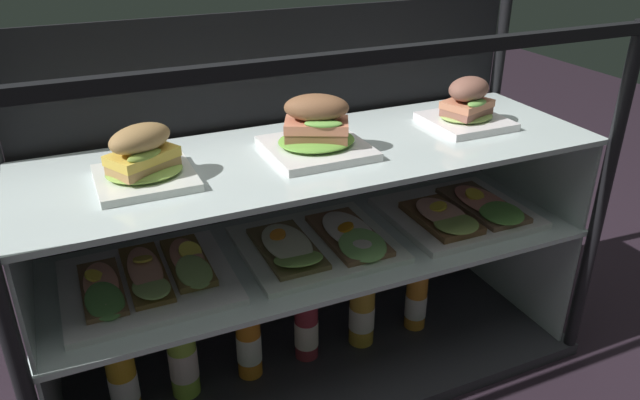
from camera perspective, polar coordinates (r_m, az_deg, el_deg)
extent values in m
cube|color=black|center=(1.63, 0.00, -15.76)|extent=(6.00, 6.00, 0.02)
cube|color=#323238|center=(1.61, 0.00, -15.08)|extent=(1.28, 0.45, 0.03)
cylinder|color=black|center=(1.11, -26.64, -12.71)|extent=(0.03, 0.03, 0.86)
cylinder|color=black|center=(1.57, 24.69, -0.67)|extent=(0.03, 0.03, 0.86)
cylinder|color=black|center=(1.47, -26.61, -2.98)|extent=(0.03, 0.03, 0.86)
cylinder|color=black|center=(1.84, 15.37, 4.67)|extent=(0.03, 0.03, 0.86)
cube|color=black|center=(1.05, 4.79, 13.23)|extent=(1.25, 0.02, 0.02)
cube|color=black|center=(1.55, -3.33, 2.06)|extent=(1.22, 0.01, 0.83)
cube|color=silver|center=(1.42, -23.88, -15.11)|extent=(0.01, 0.39, 0.32)
cube|color=silver|center=(1.79, 18.09, -4.82)|extent=(0.01, 0.39, 0.32)
cube|color=silver|center=(1.41, 0.00, -4.52)|extent=(1.24, 0.40, 0.01)
cube|color=silver|center=(1.26, -26.20, -5.25)|extent=(0.01, 0.39, 0.22)
cube|color=silver|center=(1.67, 19.43, 3.58)|extent=(0.01, 0.39, 0.22)
cube|color=silver|center=(1.30, 0.00, 4.39)|extent=(1.24, 0.40, 0.01)
cube|color=white|center=(1.20, -15.99, 2.00)|extent=(0.18, 0.18, 0.02)
ellipsoid|color=#94BE4F|center=(1.19, -16.08, 2.68)|extent=(0.14, 0.12, 0.02)
cube|color=tan|center=(1.19, -16.15, 3.15)|extent=(0.14, 0.12, 0.02)
cube|color=#F0C549|center=(1.18, -16.26, 3.98)|extent=(0.14, 0.13, 0.02)
ellipsoid|color=olive|center=(1.15, -16.08, 4.04)|extent=(0.08, 0.06, 0.02)
ellipsoid|color=#A27A49|center=(1.17, -16.47, 5.55)|extent=(0.15, 0.13, 0.05)
cube|color=white|center=(1.29, -0.32, 4.84)|extent=(0.21, 0.21, 0.02)
ellipsoid|color=#70B041|center=(1.28, -0.32, 5.59)|extent=(0.16, 0.14, 0.02)
cube|color=#9C6642|center=(1.28, -0.33, 6.12)|extent=(0.15, 0.12, 0.02)
cube|color=#E28664|center=(1.27, -0.33, 7.01)|extent=(0.15, 0.13, 0.02)
ellipsoid|color=#7BBE50|center=(1.24, 0.31, 7.15)|extent=(0.08, 0.06, 0.02)
ellipsoid|color=brown|center=(1.26, -0.33, 8.63)|extent=(0.15, 0.13, 0.06)
cube|color=white|center=(1.49, 13.42, 7.15)|extent=(0.18, 0.18, 0.02)
ellipsoid|color=#A3C964|center=(1.49, 13.48, 7.70)|extent=(0.13, 0.11, 0.01)
cube|color=#9B6251|center=(1.48, 13.52, 8.07)|extent=(0.13, 0.11, 0.02)
cube|color=tan|center=(1.48, 13.59, 8.71)|extent=(0.13, 0.11, 0.02)
ellipsoid|color=#75B250|center=(1.45, 14.46, 8.77)|extent=(0.07, 0.05, 0.02)
ellipsoid|color=brown|center=(1.47, 13.74, 10.05)|extent=(0.13, 0.11, 0.06)
cube|color=white|center=(1.31, -15.77, -7.39)|extent=(0.34, 0.30, 0.01)
cube|color=brown|center=(1.30, -19.71, -7.80)|extent=(0.08, 0.21, 0.01)
ellipsoid|color=#558C45|center=(1.24, -19.47, -8.88)|extent=(0.08, 0.11, 0.04)
ellipsoid|color=#EB9880|center=(1.29, -19.79, -7.33)|extent=(0.07, 0.17, 0.01)
cylinder|color=yellow|center=(1.30, -20.35, -6.65)|extent=(0.04, 0.04, 0.02)
cube|color=brown|center=(1.32, -15.98, -6.65)|extent=(0.08, 0.24, 0.01)
ellipsoid|color=#A7CA70|center=(1.25, -15.49, -7.85)|extent=(0.09, 0.13, 0.03)
ellipsoid|color=#EBA287|center=(1.31, -16.04, -6.20)|extent=(0.07, 0.19, 0.01)
cylinder|color=#FBD64C|center=(1.33, -16.23, -5.32)|extent=(0.05, 0.05, 0.01)
cube|color=brown|center=(1.33, -12.25, -5.69)|extent=(0.08, 0.21, 0.01)
ellipsoid|color=#94B364|center=(1.27, -11.68, -6.56)|extent=(0.08, 0.11, 0.04)
ellipsoid|color=#E1947A|center=(1.33, -12.31, -5.19)|extent=(0.07, 0.17, 0.01)
cylinder|color=#F7DC4B|center=(1.33, -12.04, -4.68)|extent=(0.06, 0.06, 0.03)
cube|color=white|center=(1.40, -0.33, -4.20)|extent=(0.34, 0.30, 0.01)
cube|color=brown|center=(1.36, -3.11, -4.52)|extent=(0.12, 0.22, 0.01)
ellipsoid|color=#9ED563|center=(1.30, -2.04, -5.48)|extent=(0.11, 0.12, 0.04)
ellipsoid|color=#E9E9C6|center=(1.35, -3.13, -3.98)|extent=(0.10, 0.18, 0.02)
cylinder|color=orange|center=(1.36, -3.97, -3.27)|extent=(0.05, 0.05, 0.02)
cube|color=brown|center=(1.41, 2.64, -3.29)|extent=(0.12, 0.24, 0.01)
ellipsoid|color=#8BC96D|center=(1.35, 4.00, -4.20)|extent=(0.12, 0.13, 0.04)
ellipsoid|color=white|center=(1.40, 2.66, -2.76)|extent=(0.10, 0.19, 0.02)
cylinder|color=orange|center=(1.39, 2.42, -2.57)|extent=(0.05, 0.05, 0.02)
cube|color=white|center=(1.57, 12.61, -1.20)|extent=(0.34, 0.30, 0.02)
cube|color=brown|center=(1.50, 11.21, -1.62)|extent=(0.12, 0.20, 0.02)
ellipsoid|color=#94AE54|center=(1.45, 12.60, -2.15)|extent=(0.12, 0.12, 0.02)
ellipsoid|color=#E6A48F|center=(1.50, 11.26, -1.10)|extent=(0.10, 0.16, 0.02)
cylinder|color=yellow|center=(1.50, 10.99, -0.61)|extent=(0.05, 0.05, 0.02)
cube|color=brown|center=(1.59, 14.89, -0.44)|extent=(0.12, 0.24, 0.01)
ellipsoid|color=#64A347|center=(1.54, 16.57, -1.14)|extent=(0.13, 0.15, 0.02)
ellipsoid|color=#F3927E|center=(1.59, 14.94, -0.05)|extent=(0.10, 0.19, 0.01)
cylinder|color=yellow|center=(1.59, 14.25, 0.51)|extent=(0.06, 0.06, 0.02)
cylinder|color=gold|center=(1.47, -17.91, -15.88)|extent=(0.06, 0.06, 0.18)
cylinder|color=white|center=(1.48, -17.85, -16.22)|extent=(0.06, 0.06, 0.07)
cylinder|color=gold|center=(1.40, -18.55, -12.47)|extent=(0.03, 0.03, 0.04)
cylinder|color=white|center=(1.38, -18.69, -11.67)|extent=(0.04, 0.04, 0.01)
cylinder|color=#AED948|center=(1.48, -12.69, -14.22)|extent=(0.07, 0.07, 0.20)
cylinder|color=white|center=(1.49, -12.64, -14.59)|extent=(0.07, 0.07, 0.08)
cylinder|color=#C1DA44|center=(1.41, -13.17, -10.51)|extent=(0.04, 0.04, 0.04)
cylinder|color=black|center=(1.40, -13.28, -9.66)|extent=(0.04, 0.04, 0.01)
cylinder|color=orange|center=(1.51, -6.67, -13.16)|extent=(0.06, 0.06, 0.18)
cylinder|color=white|center=(1.52, -6.65, -13.47)|extent=(0.06, 0.06, 0.07)
cylinder|color=orange|center=(1.45, -6.89, -9.92)|extent=(0.03, 0.03, 0.03)
cylinder|color=white|center=(1.44, -6.93, -9.22)|extent=(0.03, 0.03, 0.01)
cylinder|color=#9B2D38|center=(1.56, -1.29, -11.83)|extent=(0.06, 0.06, 0.17)
cylinder|color=#F2DECC|center=(1.57, -1.28, -12.29)|extent=(0.06, 0.06, 0.07)
cylinder|color=maroon|center=(1.50, -1.33, -8.63)|extent=(0.03, 0.03, 0.04)
cylinder|color=silver|center=(1.48, -1.34, -7.78)|extent=(0.04, 0.04, 0.01)
cylinder|color=gold|center=(1.60, 3.93, -10.41)|extent=(0.07, 0.07, 0.18)
cylinder|color=silver|center=(1.61, 3.91, -10.80)|extent=(0.07, 0.07, 0.06)
cylinder|color=gold|center=(1.54, 4.05, -7.21)|extent=(0.03, 0.03, 0.03)
cylinder|color=silver|center=(1.53, 4.07, -6.55)|extent=(0.04, 0.04, 0.01)
cylinder|color=orange|center=(1.68, 8.97, -9.19)|extent=(0.06, 0.06, 0.17)
cylinder|color=white|center=(1.69, 8.93, -9.66)|extent=(0.06, 0.06, 0.07)
cylinder|color=orange|center=(1.62, 9.22, -6.27)|extent=(0.03, 0.03, 0.04)
cylinder|color=black|center=(1.61, 9.28, -5.52)|extent=(0.03, 0.03, 0.02)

